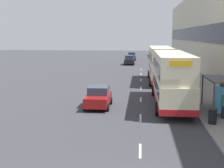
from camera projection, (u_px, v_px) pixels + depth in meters
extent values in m
cube|color=gray|center=(184.00, 73.00, 47.68)|extent=(5.00, 93.00, 0.14)
cube|color=beige|center=(213.00, 29.00, 46.30)|extent=(3.00, 93.00, 13.22)
cube|color=black|center=(202.00, 34.00, 46.54)|extent=(0.12, 89.28, 2.38)
cube|color=silver|center=(140.00, 151.00, 15.58)|extent=(0.12, 2.00, 0.01)
cube|color=silver|center=(141.00, 118.00, 21.78)|extent=(0.12, 2.00, 0.01)
cube|color=silver|center=(141.00, 100.00, 27.98)|extent=(0.12, 2.00, 0.01)
cube|color=silver|center=(141.00, 88.00, 34.18)|extent=(0.12, 2.00, 0.01)
cube|color=silver|center=(141.00, 80.00, 40.39)|extent=(0.12, 2.00, 0.01)
cube|color=silver|center=(141.00, 74.00, 46.59)|extent=(0.12, 2.00, 0.01)
cube|color=silver|center=(141.00, 69.00, 52.79)|extent=(0.12, 2.00, 0.01)
cube|color=#4C4C51|center=(218.00, 79.00, 22.73)|extent=(1.60, 4.20, 0.08)
cylinder|color=#4C4C51|center=(214.00, 101.00, 21.02)|extent=(0.10, 0.10, 2.40)
cylinder|color=#4C4C51|center=(202.00, 90.00, 24.95)|extent=(0.10, 0.10, 2.40)
cylinder|color=#4C4C51|center=(220.00, 91.00, 24.82)|extent=(0.10, 0.10, 2.40)
cube|color=#3F8CBF|center=(224.00, 100.00, 21.01)|extent=(1.19, 0.10, 1.82)
cube|color=maroon|center=(220.00, 105.00, 23.01)|extent=(0.36, 2.80, 0.08)
cube|color=beige|center=(171.00, 88.00, 25.60)|extent=(2.55, 11.36, 1.85)
cube|color=beige|center=(172.00, 65.00, 25.31)|extent=(2.50, 11.02, 1.95)
cube|color=#B2191E|center=(171.00, 96.00, 25.71)|extent=(2.58, 11.42, 0.45)
cube|color=#2D3847|center=(171.00, 84.00, 25.55)|extent=(2.58, 10.68, 0.81)
cube|color=#2D3847|center=(172.00, 66.00, 25.33)|extent=(2.55, 10.68, 0.94)
cube|color=yellow|center=(181.00, 64.00, 19.64)|extent=(1.40, 0.08, 0.36)
cylinder|color=black|center=(153.00, 91.00, 29.66)|extent=(0.30, 1.00, 1.00)
cylinder|color=black|center=(181.00, 91.00, 29.43)|extent=(0.30, 1.00, 1.00)
cylinder|color=black|center=(157.00, 109.00, 22.40)|extent=(0.30, 1.00, 1.00)
cylinder|color=black|center=(194.00, 109.00, 22.16)|extent=(0.30, 1.00, 1.00)
cube|color=beige|center=(160.00, 70.00, 38.41)|extent=(2.55, 11.04, 1.85)
cube|color=beige|center=(161.00, 55.00, 38.12)|extent=(2.50, 10.71, 1.95)
cube|color=#B2191E|center=(160.00, 76.00, 38.52)|extent=(2.58, 11.10, 0.45)
cube|color=#2D3847|center=(160.00, 68.00, 38.35)|extent=(2.58, 10.38, 0.81)
cube|color=#2D3847|center=(161.00, 56.00, 38.13)|extent=(2.55, 10.38, 0.94)
cube|color=yellow|center=(164.00, 52.00, 32.61)|extent=(1.40, 0.08, 0.36)
cylinder|color=black|center=(149.00, 74.00, 42.36)|extent=(0.30, 1.00, 1.00)
cylinder|color=black|center=(168.00, 74.00, 42.13)|extent=(0.30, 1.00, 1.00)
cylinder|color=black|center=(150.00, 82.00, 35.30)|extent=(0.30, 1.00, 1.00)
cylinder|color=black|center=(173.00, 82.00, 35.07)|extent=(0.30, 1.00, 1.00)
cube|color=black|center=(129.00, 61.00, 61.23)|extent=(1.82, 4.09, 0.85)
cube|color=#2D3847|center=(129.00, 57.00, 61.31)|extent=(1.60, 1.96, 0.69)
cylinder|color=black|center=(134.00, 64.00, 59.96)|extent=(0.20, 0.60, 0.60)
cylinder|color=black|center=(124.00, 64.00, 60.13)|extent=(0.20, 0.60, 0.60)
cylinder|color=black|center=(134.00, 63.00, 62.45)|extent=(0.20, 0.60, 0.60)
cylinder|color=black|center=(125.00, 63.00, 62.62)|extent=(0.20, 0.60, 0.60)
cube|color=navy|center=(132.00, 57.00, 72.27)|extent=(1.76, 4.18, 0.85)
cube|color=#2D3847|center=(132.00, 54.00, 72.36)|extent=(1.55, 2.01, 0.70)
cylinder|color=black|center=(135.00, 59.00, 70.98)|extent=(0.20, 0.60, 0.60)
cylinder|color=black|center=(128.00, 59.00, 71.15)|extent=(0.20, 0.60, 0.60)
cylinder|color=black|center=(136.00, 59.00, 73.53)|extent=(0.20, 0.60, 0.60)
cylinder|color=black|center=(128.00, 59.00, 73.70)|extent=(0.20, 0.60, 0.60)
cube|color=maroon|center=(98.00, 99.00, 24.90)|extent=(1.78, 4.01, 0.75)
cube|color=#2D3847|center=(99.00, 90.00, 24.99)|extent=(1.57, 1.92, 0.62)
cylinder|color=black|center=(108.00, 107.00, 23.65)|extent=(0.20, 0.60, 0.60)
cylinder|color=black|center=(85.00, 107.00, 23.81)|extent=(0.20, 0.60, 0.60)
cylinder|color=black|center=(111.00, 101.00, 26.10)|extent=(0.20, 0.60, 0.60)
cylinder|color=black|center=(90.00, 100.00, 26.26)|extent=(0.20, 0.60, 0.60)
cylinder|color=#23232D|center=(224.00, 112.00, 21.02)|extent=(0.30, 0.30, 0.86)
cylinder|color=#337260|center=(224.00, 101.00, 20.90)|extent=(0.36, 0.36, 0.72)
cylinder|color=black|center=(213.00, 117.00, 19.74)|extent=(0.52, 0.52, 0.95)
cylinder|color=#2D2D33|center=(213.00, 109.00, 19.66)|extent=(0.55, 0.55, 0.10)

